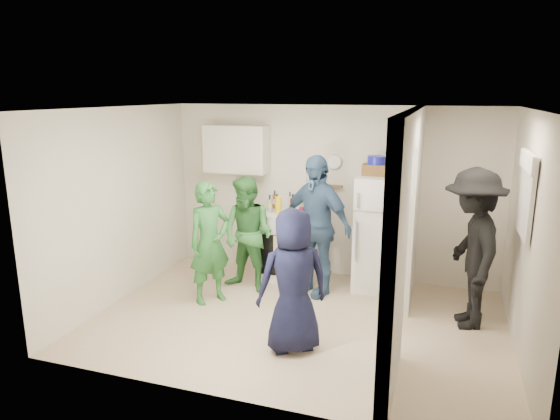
% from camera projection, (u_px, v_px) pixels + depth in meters
% --- Properties ---
extents(floor, '(4.80, 4.80, 0.00)m').
position_uv_depth(floor, '(297.00, 320.00, 6.00)').
color(floor, '#CCB390').
rests_on(floor, ground).
extents(wall_back, '(4.80, 0.00, 4.80)m').
position_uv_depth(wall_back, '(331.00, 192.00, 7.28)').
color(wall_back, silver).
rests_on(wall_back, floor).
extents(wall_front, '(4.80, 0.00, 4.80)m').
position_uv_depth(wall_front, '(241.00, 269.00, 4.14)').
color(wall_front, silver).
rests_on(wall_front, floor).
extents(wall_left, '(0.00, 3.40, 3.40)m').
position_uv_depth(wall_left, '(120.00, 205.00, 6.44)').
color(wall_left, silver).
rests_on(wall_left, floor).
extents(wall_right, '(0.00, 3.40, 3.40)m').
position_uv_depth(wall_right, '(529.00, 239.00, 4.97)').
color(wall_right, silver).
rests_on(wall_right, floor).
extents(ceiling, '(4.80, 4.80, 0.00)m').
position_uv_depth(ceiling, '(299.00, 109.00, 5.42)').
color(ceiling, white).
rests_on(ceiling, wall_back).
extents(partition_pier_back, '(0.12, 1.20, 2.50)m').
position_uv_depth(partition_pier_back, '(412.00, 207.00, 6.36)').
color(partition_pier_back, silver).
rests_on(partition_pier_back, floor).
extents(partition_pier_front, '(0.12, 1.20, 2.50)m').
position_uv_depth(partition_pier_front, '(395.00, 261.00, 4.32)').
color(partition_pier_front, silver).
rests_on(partition_pier_front, floor).
extents(partition_header, '(0.12, 1.00, 0.40)m').
position_uv_depth(partition_header, '(411.00, 130.00, 5.10)').
color(partition_header, silver).
rests_on(partition_header, partition_pier_back).
extents(stove, '(0.84, 0.70, 1.00)m').
position_uv_depth(stove, '(291.00, 245.00, 7.30)').
color(stove, white).
rests_on(stove, floor).
extents(upper_cabinet, '(0.95, 0.34, 0.70)m').
position_uv_depth(upper_cabinet, '(237.00, 149.00, 7.40)').
color(upper_cabinet, silver).
rests_on(upper_cabinet, wall_back).
extents(fridge, '(0.65, 0.63, 1.58)m').
position_uv_depth(fridge, '(380.00, 233.00, 6.81)').
color(fridge, white).
rests_on(fridge, floor).
extents(wicker_basket, '(0.35, 0.25, 0.15)m').
position_uv_depth(wicker_basket, '(376.00, 170.00, 6.69)').
color(wicker_basket, brown).
rests_on(wicker_basket, fridge).
extents(blue_bowl, '(0.24, 0.24, 0.11)m').
position_uv_depth(blue_bowl, '(376.00, 160.00, 6.66)').
color(blue_bowl, '#16189C').
rests_on(blue_bowl, wicker_basket).
extents(yellow_cup_stack_top, '(0.09, 0.09, 0.25)m').
position_uv_depth(yellow_cup_stack_top, '(400.00, 169.00, 6.44)').
color(yellow_cup_stack_top, gold).
rests_on(yellow_cup_stack_top, fridge).
extents(wall_clock, '(0.22, 0.02, 0.22)m').
position_uv_depth(wall_clock, '(334.00, 162.00, 7.14)').
color(wall_clock, white).
rests_on(wall_clock, wall_back).
extents(spice_shelf, '(0.35, 0.08, 0.03)m').
position_uv_depth(spice_shelf, '(330.00, 186.00, 7.21)').
color(spice_shelf, olive).
rests_on(spice_shelf, wall_back).
extents(nook_window, '(0.03, 0.70, 0.80)m').
position_uv_depth(nook_window, '(528.00, 196.00, 5.07)').
color(nook_window, black).
rests_on(nook_window, wall_right).
extents(nook_window_frame, '(0.04, 0.76, 0.86)m').
position_uv_depth(nook_window_frame, '(527.00, 195.00, 5.08)').
color(nook_window_frame, white).
rests_on(nook_window_frame, wall_right).
extents(nook_valance, '(0.04, 0.82, 0.18)m').
position_uv_depth(nook_valance, '(528.00, 161.00, 5.00)').
color(nook_valance, white).
rests_on(nook_valance, wall_right).
extents(yellow_cup_stack_stove, '(0.09, 0.09, 0.25)m').
position_uv_depth(yellow_cup_stack_stove, '(279.00, 206.00, 6.99)').
color(yellow_cup_stack_stove, yellow).
rests_on(yellow_cup_stack_stove, stove).
extents(red_cup, '(0.09, 0.09, 0.12)m').
position_uv_depth(red_cup, '(302.00, 212.00, 6.92)').
color(red_cup, red).
rests_on(red_cup, stove).
extents(person_green_left, '(0.65, 0.69, 1.58)m').
position_uv_depth(person_green_left, '(210.00, 243.00, 6.39)').
color(person_green_left, '#2F722D').
rests_on(person_green_left, floor).
extents(person_green_center, '(0.87, 0.74, 1.58)m').
position_uv_depth(person_green_center, '(248.00, 235.00, 6.77)').
color(person_green_center, '#357939').
rests_on(person_green_center, floor).
extents(person_denim, '(1.20, 0.87, 1.89)m').
position_uv_depth(person_denim, '(315.00, 225.00, 6.63)').
color(person_denim, '#365477').
rests_on(person_denim, floor).
extents(person_navy, '(0.90, 0.82, 1.54)m').
position_uv_depth(person_navy, '(293.00, 281.00, 5.16)').
color(person_navy, black).
rests_on(person_navy, floor).
extents(person_nook, '(0.89, 1.30, 1.86)m').
position_uv_depth(person_nook, '(472.00, 249.00, 5.69)').
color(person_nook, black).
rests_on(person_nook, floor).
extents(bottle_a, '(0.07, 0.07, 0.27)m').
position_uv_depth(bottle_a, '(275.00, 199.00, 7.35)').
color(bottle_a, brown).
rests_on(bottle_a, stove).
extents(bottle_b, '(0.06, 0.06, 0.27)m').
position_uv_depth(bottle_b, '(277.00, 203.00, 7.14)').
color(bottle_b, '#1D4015').
rests_on(bottle_b, stove).
extents(bottle_c, '(0.06, 0.06, 0.25)m').
position_uv_depth(bottle_c, '(290.00, 200.00, 7.33)').
color(bottle_c, silver).
rests_on(bottle_c, stove).
extents(bottle_d, '(0.08, 0.08, 0.27)m').
position_uv_depth(bottle_d, '(293.00, 203.00, 7.09)').
color(bottle_d, '#602310').
rests_on(bottle_d, stove).
extents(bottle_e, '(0.06, 0.06, 0.27)m').
position_uv_depth(bottle_e, '(302.00, 201.00, 7.27)').
color(bottle_e, '#9EA4AF').
rests_on(bottle_e, stove).
extents(bottle_f, '(0.06, 0.06, 0.30)m').
position_uv_depth(bottle_f, '(304.00, 202.00, 7.09)').
color(bottle_f, '#14371F').
rests_on(bottle_f, stove).
extents(bottle_g, '(0.06, 0.06, 0.32)m').
position_uv_depth(bottle_g, '(311.00, 200.00, 7.18)').
color(bottle_g, olive).
rests_on(bottle_g, stove).
extents(bottle_h, '(0.07, 0.07, 0.25)m').
position_uv_depth(bottle_h, '(270.00, 203.00, 7.14)').
color(bottle_h, '#999EA4').
rests_on(bottle_h, stove).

